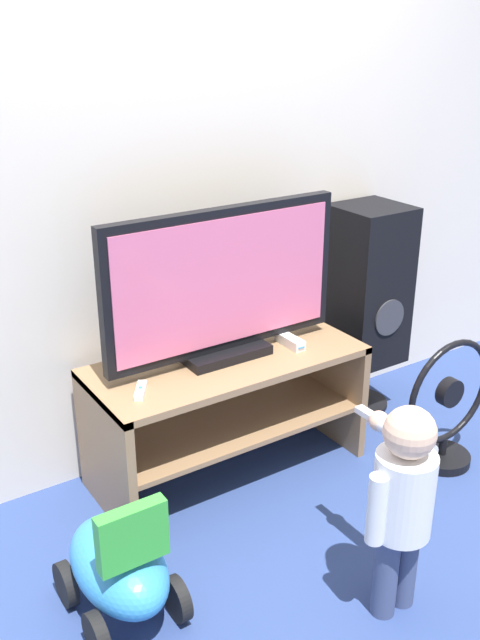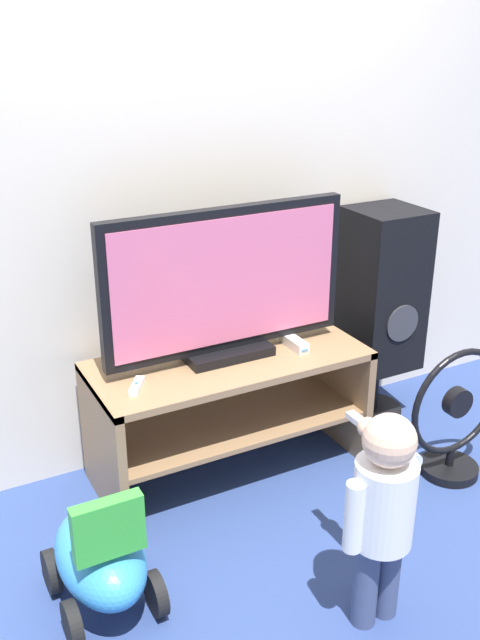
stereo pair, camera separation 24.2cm
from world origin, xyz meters
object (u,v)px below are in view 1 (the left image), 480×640
Objects in this scene: television at (223,286)px; remote_primary at (141,391)px; floor_fan at (447,410)px; speaker_tower at (367,288)px; game_console at (290,341)px; ride_on_toy at (120,566)px; child at (401,494)px.

television is 0.53m from remote_primary.
remote_primary is at bearing 162.64° from floor_fan.
television is 0.91m from speaker_tower.
speaker_tower is at bearing 15.32° from game_console.
remote_primary is 0.64m from ride_on_toy.
ride_on_toy is at bearing -155.77° from game_console.
television is at bearing 92.20° from child.
speaker_tower is 1.75× the size of floor_fan.
child is 0.96m from floor_fan.
child is at bearing -62.29° from remote_primary.
ride_on_toy is at bearing 148.74° from child.
remote_primary is at bearing -176.98° from game_console.
television is at bearing 167.68° from game_console.
remote_primary is 0.22× the size of floor_fan.
ride_on_toy is (-0.73, -0.52, -0.66)m from television.
television is at bearing 35.63° from ride_on_toy.
game_console is (0.29, -0.06, -0.29)m from television.
remote_primary is 0.26× the size of ride_on_toy.
remote_primary is at bearing 117.71° from child.
speaker_tower is at bearing 8.63° from remote_primary.
speaker_tower is at bearing 85.96° from floor_fan.
remote_primary is (-0.43, -0.10, -0.30)m from television.
remote_primary reaches higher than ride_on_toy.
game_console is at bearing 3.02° from remote_primary.
speaker_tower is 2.10× the size of ride_on_toy.
remote_primary is 0.17× the size of child.
floor_fan reaches higher than remote_primary.
ride_on_toy is (-0.77, 0.47, -0.26)m from child.
game_console is 0.97m from child.
television is at bearing 149.23° from floor_fan.
television reaches higher than remote_primary.
remote_primary is 1.32m from speaker_tower.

